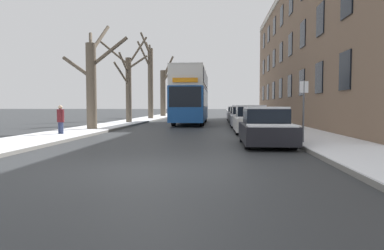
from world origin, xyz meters
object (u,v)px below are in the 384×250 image
object	(u,v)px
bare_tree_left_0	(92,79)
bare_tree_left_2	(150,80)
bare_tree_left_1	(128,84)
parked_car_0	(266,128)
bare_tree_left_3	(164,91)
street_sign_post	(304,109)
parked_car_4	(235,114)
pedestrian_left_sidewalk	(61,120)
parked_car_3	(239,116)
parked_car_1	(251,120)
parked_car_2	(244,117)
double_decker_bus	(191,94)

from	to	relation	value
bare_tree_left_0	bare_tree_left_2	xyz separation A→B (m)	(0.11, 17.35, 1.30)
bare_tree_left_1	parked_car_0	world-z (taller)	bare_tree_left_1
bare_tree_left_3	street_sign_post	distance (m)	35.34
parked_car_4	pedestrian_left_sidewalk	xyz separation A→B (m)	(-9.69, -20.64, 0.19)
bare_tree_left_1	parked_car_3	bearing A→B (deg)	10.44
pedestrian_left_sidewalk	parked_car_0	bearing A→B (deg)	-166.63
parked_car_3	parked_car_4	xyz separation A→B (m)	(0.00, 6.45, 0.00)
street_sign_post	parked_car_0	bearing A→B (deg)	171.70
pedestrian_left_sidewalk	street_sign_post	distance (m)	11.54
bare_tree_left_0	bare_tree_left_2	distance (m)	17.40
parked_car_4	street_sign_post	distance (m)	23.86
bare_tree_left_2	parked_car_4	world-z (taller)	bare_tree_left_2
pedestrian_left_sidewalk	street_sign_post	size ratio (longest dim) A/B	0.63
parked_car_4	bare_tree_left_3	bearing A→B (deg)	133.57
bare_tree_left_2	bare_tree_left_3	xyz separation A→B (m)	(0.08, 9.15, -0.81)
bare_tree_left_0	street_sign_post	xyz separation A→B (m)	(10.90, -7.10, -1.71)
parked_car_1	parked_car_3	size ratio (longest dim) A/B	0.96
bare_tree_left_1	parked_car_1	distance (m)	13.62
pedestrian_left_sidewalk	street_sign_post	world-z (taller)	street_sign_post
parked_car_2	parked_car_4	world-z (taller)	parked_car_2
bare_tree_left_0	parked_car_1	world-z (taller)	bare_tree_left_0
bare_tree_left_0	parked_car_0	distance (m)	12.01
bare_tree_left_2	pedestrian_left_sidewalk	bearing A→B (deg)	-90.77
bare_tree_left_0	bare_tree_left_2	size ratio (longest dim) A/B	0.75
bare_tree_left_0	double_decker_bus	size ratio (longest dim) A/B	0.62
double_decker_bus	parked_car_1	world-z (taller)	double_decker_bus
parked_car_1	bare_tree_left_0	bearing A→B (deg)	174.81
parked_car_2	street_sign_post	world-z (taller)	street_sign_post
parked_car_0	double_decker_bus	bearing A→B (deg)	104.58
parked_car_4	parked_car_1	bearing A→B (deg)	-90.00
bare_tree_left_0	pedestrian_left_sidewalk	xyz separation A→B (m)	(-0.17, -3.94, -2.29)
bare_tree_left_1	pedestrian_left_sidewalk	size ratio (longest dim) A/B	4.79
parked_car_1	bare_tree_left_3	bearing A→B (deg)	108.82
parked_car_2	parked_car_4	size ratio (longest dim) A/B	0.93
parked_car_2	pedestrian_left_sidewalk	distance (m)	12.80
bare_tree_left_3	parked_car_2	bearing A→B (deg)	-67.10
bare_tree_left_0	bare_tree_left_1	xyz separation A→B (m)	(-0.02, 8.49, 0.25)
bare_tree_left_0	double_decker_bus	xyz separation A→B (m)	(5.35, 9.13, -0.57)
bare_tree_left_1	parked_car_1	bearing A→B (deg)	-44.46
parked_car_3	bare_tree_left_3	bearing A→B (deg)	119.84
bare_tree_left_1	parked_car_4	size ratio (longest dim) A/B	1.76
parked_car_3	parked_car_0	bearing A→B (deg)	-90.00
double_decker_bus	pedestrian_left_sidewalk	world-z (taller)	double_decker_bus
double_decker_bus	parked_car_3	size ratio (longest dim) A/B	2.60
parked_car_3	double_decker_bus	bearing A→B (deg)	-164.95
bare_tree_left_3	double_decker_bus	size ratio (longest dim) A/B	0.75
bare_tree_left_3	parked_car_0	world-z (taller)	bare_tree_left_3
bare_tree_left_1	pedestrian_left_sidewalk	bearing A→B (deg)	-90.71
double_decker_bus	parked_car_2	world-z (taller)	double_decker_bus
bare_tree_left_0	bare_tree_left_3	size ratio (longest dim) A/B	0.83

